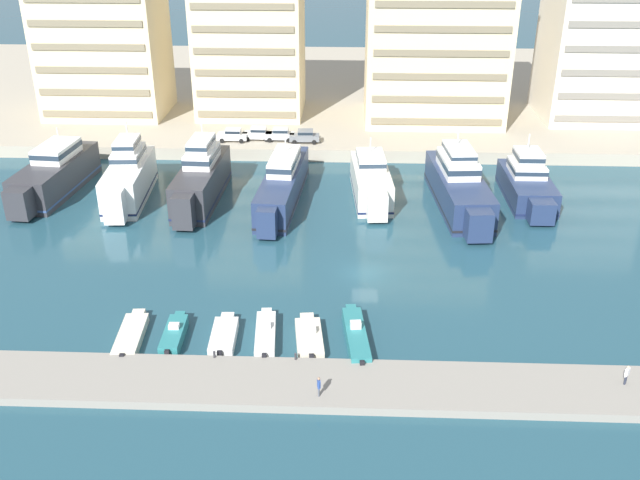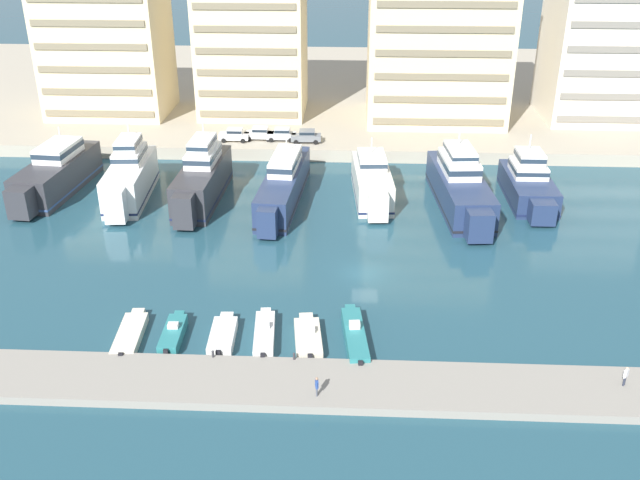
{
  "view_description": "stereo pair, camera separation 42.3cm",
  "coord_description": "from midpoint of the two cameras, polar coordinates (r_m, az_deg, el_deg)",
  "views": [
    {
      "loc": [
        -1.91,
        -60.21,
        33.19
      ],
      "look_at": [
        -4.48,
        1.97,
        2.5
      ],
      "focal_mm": 40.0,
      "sensor_mm": 36.0,
      "label": 1
    },
    {
      "loc": [
        -1.49,
        -60.19,
        33.19
      ],
      "look_at": [
        -4.48,
        1.97,
        2.5
      ],
      "focal_mm": 40.0,
      "sensor_mm": 36.0,
      "label": 2
    }
  ],
  "objects": [
    {
      "name": "bollard_west",
      "position": [
        56.28,
        -8.35,
        -8.98
      ],
      "size": [
        0.2,
        0.2,
        0.61
      ],
      "color": "#2D2D33",
      "rests_on": "pier_dock"
    },
    {
      "name": "car_white_far_left",
      "position": [
        100.62,
        -6.74,
        8.4
      ],
      "size": [
        4.12,
        1.96,
        1.8
      ],
      "color": "white",
      "rests_on": "quay_promenade"
    },
    {
      "name": "quay_promenade",
      "position": [
        130.2,
        3.49,
        11.82
      ],
      "size": [
        180.0,
        70.0,
        1.67
      ],
      "primitive_type": "cube",
      "color": "#ADA38E",
      "rests_on": "ground"
    },
    {
      "name": "bollard_west_mid",
      "position": [
        55.48,
        -1.87,
        -9.25
      ],
      "size": [
        0.2,
        0.2,
        0.61
      ],
      "color": "#2D2D33",
      "rests_on": "pier_dock"
    },
    {
      "name": "pier_dock",
      "position": [
        53.63,
        4.07,
        -11.61
      ],
      "size": [
        120.0,
        5.81,
        0.66
      ],
      "primitive_type": "cube",
      "color": "gray",
      "rests_on": "ground"
    },
    {
      "name": "car_silver_mid_left",
      "position": [
        100.29,
        -2.96,
        8.49
      ],
      "size": [
        4.1,
        1.93,
        1.8
      ],
      "color": "#B7BCC1",
      "rests_on": "quay_promenade"
    },
    {
      "name": "yacht_white_left",
      "position": [
        87.2,
        -14.85,
        4.88
      ],
      "size": [
        5.01,
        16.39,
        8.9
      ],
      "color": "white",
      "rests_on": "ground"
    },
    {
      "name": "yacht_charcoal_mid_left",
      "position": [
        84.89,
        -9.29,
        4.88
      ],
      "size": [
        4.61,
        18.1,
        9.05
      ],
      "color": "#333338",
      "rests_on": "ground"
    },
    {
      "name": "apartment_block_center_left",
      "position": [
        117.19,
        21.87,
        13.97
      ],
      "size": [
        16.47,
        14.61,
        22.3
      ],
      "color": "silver",
      "rests_on": "quay_promenade"
    },
    {
      "name": "yacht_ivory_center",
      "position": [
        84.99,
        4.33,
        4.71
      ],
      "size": [
        5.0,
        15.77,
        6.82
      ],
      "color": "silver",
      "rests_on": "ground"
    },
    {
      "name": "yacht_charcoal_far_left",
      "position": [
        92.15,
        -20.24,
        5.02
      ],
      "size": [
        6.05,
        18.6,
        7.42
      ],
      "color": "#333338",
      "rests_on": "ground"
    },
    {
      "name": "motorboat_cream_far_left",
      "position": [
        60.95,
        -14.74,
        -7.3
      ],
      "size": [
        2.34,
        7.05,
        0.83
      ],
      "color": "beige",
      "rests_on": "ground"
    },
    {
      "name": "pedestrian_mid_deck",
      "position": [
        57.08,
        23.47,
        -9.85
      ],
      "size": [
        0.46,
        0.48,
        1.61
      ],
      "color": "#282D3D",
      "rests_on": "pier_dock"
    },
    {
      "name": "ground_plane",
      "position": [
        68.76,
        3.83,
        -2.67
      ],
      "size": [
        400.0,
        400.0,
        0.0
      ],
      "primitive_type": "plane",
      "color": "#234C5B"
    },
    {
      "name": "yacht_navy_center_left",
      "position": [
        83.74,
        -2.8,
        4.48
      ],
      "size": [
        5.06,
        21.68,
        7.1
      ],
      "color": "navy",
      "rests_on": "ground"
    },
    {
      "name": "car_white_left",
      "position": [
        100.86,
        -4.73,
        8.53
      ],
      "size": [
        4.13,
        1.98,
        1.8
      ],
      "color": "white",
      "rests_on": "quay_promenade"
    },
    {
      "name": "apartment_block_left",
      "position": [
        112.21,
        -5.36,
        16.42
      ],
      "size": [
        16.13,
        14.42,
        27.0
      ],
      "color": "beige",
      "rests_on": "quay_promenade"
    },
    {
      "name": "car_grey_center_left",
      "position": [
        99.34,
        -0.97,
        8.34
      ],
      "size": [
        4.16,
        2.04,
        1.8
      ],
      "color": "slate",
      "rests_on": "quay_promenade"
    },
    {
      "name": "yacht_navy_center_right",
      "position": [
        83.95,
        11.29,
        4.26
      ],
      "size": [
        6.23,
        20.69,
        8.45
      ],
      "color": "navy",
      "rests_on": "ground"
    },
    {
      "name": "apartment_block_far_left",
      "position": [
        116.33,
        -16.6,
        14.56
      ],
      "size": [
        18.1,
        13.52,
        21.92
      ],
      "color": "beige",
      "rests_on": "quay_promenade"
    },
    {
      "name": "motorboat_teal_center_right",
      "position": [
        58.55,
        3.01,
        -7.67
      ],
      "size": [
        2.4,
        8.46,
        1.66
      ],
      "color": "teal",
      "rests_on": "ground"
    },
    {
      "name": "yacht_navy_mid_right",
      "position": [
        87.69,
        16.49,
        4.31
      ],
      "size": [
        4.98,
        15.26,
        7.5
      ],
      "color": "navy",
      "rests_on": "ground"
    },
    {
      "name": "motorboat_white_center_left",
      "position": [
        58.93,
        -4.26,
        -7.52
      ],
      "size": [
        2.06,
        6.99,
        1.4
      ],
      "color": "white",
      "rests_on": "ground"
    },
    {
      "name": "pedestrian_near_edge",
      "position": [
        51.58,
        -0.02,
        -11.52
      ],
      "size": [
        0.28,
        0.61,
        1.58
      ],
      "color": "#4C515B",
      "rests_on": "pier_dock"
    },
    {
      "name": "motorboat_white_mid_left",
      "position": [
        59.24,
        -7.57,
        -7.58
      ],
      "size": [
        2.16,
        6.01,
        0.89
      ],
      "color": "white",
      "rests_on": "ground"
    },
    {
      "name": "apartment_block_mid_left",
      "position": [
        109.7,
        9.56,
        16.27
      ],
      "size": [
        20.64,
        15.85,
        28.21
      ],
      "color": "beige",
      "rests_on": "quay_promenade"
    },
    {
      "name": "motorboat_teal_left",
      "position": [
        59.95,
        -11.46,
        -7.38
      ],
      "size": [
        1.69,
        5.97,
        1.4
      ],
      "color": "teal",
      "rests_on": "ground"
    },
    {
      "name": "motorboat_cream_center",
      "position": [
        58.51,
        -0.77,
        -7.79
      ],
      "size": [
        2.69,
        6.42,
        1.29
      ],
      "color": "beige",
      "rests_on": "ground"
    }
  ]
}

